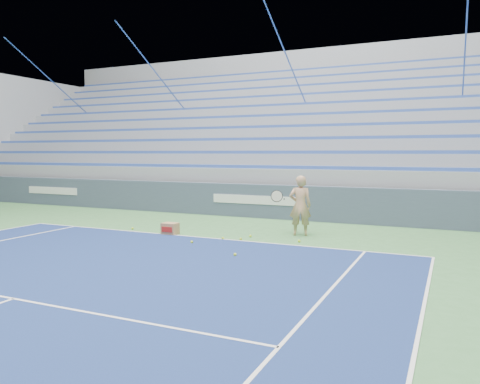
{
  "coord_description": "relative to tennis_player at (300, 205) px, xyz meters",
  "views": [
    {
      "loc": [
        5.79,
        1.71,
        2.15
      ],
      "look_at": [
        0.91,
        12.38,
        1.15
      ],
      "focal_mm": 35.0,
      "sensor_mm": 36.0,
      "label": 1
    }
  ],
  "objects": [
    {
      "name": "tennis_ball_6",
      "position": [
        -1.05,
        -0.78,
        -0.75
      ],
      "size": [
        0.07,
        0.07,
        0.07
      ],
      "primitive_type": "sphere",
      "color": "#CEEA2F",
      "rests_on": "ground"
    },
    {
      "name": "tennis_ball_5",
      "position": [
        -4.51,
        -1.06,
        -0.75
      ],
      "size": [
        0.07,
        0.07,
        0.07
      ],
      "primitive_type": "sphere",
      "color": "#CEEA2F",
      "rests_on": "ground"
    },
    {
      "name": "tennis_ball_3",
      "position": [
        -0.48,
        -2.91,
        -0.75
      ],
      "size": [
        0.07,
        0.07,
        0.07
      ],
      "primitive_type": "sphere",
      "color": "#CEEA2F",
      "rests_on": "ground"
    },
    {
      "name": "tennis_ball_1",
      "position": [
        -1.99,
        -2.11,
        -0.75
      ],
      "size": [
        0.07,
        0.07,
        0.07
      ],
      "primitive_type": "sphere",
      "color": "#CEEA2F",
      "rests_on": "ground"
    },
    {
      "name": "tennis_player",
      "position": [
        0.0,
        0.0,
        0.0
      ],
      "size": [
        0.93,
        0.88,
        1.56
      ],
      "color": "tan",
      "rests_on": "ground"
    },
    {
      "name": "sponsor_barrier",
      "position": [
        -2.21,
        2.64,
        -0.23
      ],
      "size": [
        30.0,
        0.32,
        1.1
      ],
      "color": "#3E4A5F",
      "rests_on": "ground"
    },
    {
      "name": "tennis_ball_4",
      "position": [
        -1.55,
        -1.35,
        -0.75
      ],
      "size": [
        0.07,
        0.07,
        0.07
      ],
      "primitive_type": "sphere",
      "color": "#CEEA2F",
      "rests_on": "ground"
    },
    {
      "name": "tennis_ball_2",
      "position": [
        -1.1,
        -1.27,
        -0.75
      ],
      "size": [
        0.07,
        0.07,
        0.07
      ],
      "primitive_type": "sphere",
      "color": "#CEEA2F",
      "rests_on": "ground"
    },
    {
      "name": "bleachers",
      "position": [
        -2.22,
        8.35,
        1.58
      ],
      "size": [
        31.0,
        9.15,
        7.3
      ],
      "color": "#92959A",
      "rests_on": "ground"
    },
    {
      "name": "tennis_ball_0",
      "position": [
        0.28,
        -0.93,
        -0.75
      ],
      "size": [
        0.07,
        0.07,
        0.07
      ],
      "primitive_type": "sphere",
      "color": "#CEEA2F",
      "rests_on": "ground"
    },
    {
      "name": "ball_box",
      "position": [
        -3.14,
        -1.27,
        -0.63
      ],
      "size": [
        0.41,
        0.33,
        0.3
      ],
      "color": "#A4784F",
      "rests_on": "ground"
    }
  ]
}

